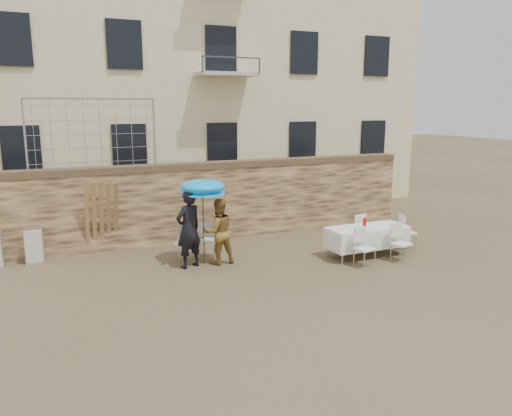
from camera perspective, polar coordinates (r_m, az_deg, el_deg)
name	(u,v)px	position (r m, az deg, el deg)	size (l,w,h in m)	color
ground	(281,296)	(10.37, 2.85, -10.05)	(80.00, 80.00, 0.00)	brown
stone_wall	(205,201)	(14.55, -5.84, 0.76)	(13.00, 0.50, 2.20)	olive
apartment_building	(147,10)	(21.39, -12.34, 21.26)	(20.00, 8.00, 15.00)	beige
chain_link_fence	(93,134)	(13.71, -18.16, 8.01)	(3.20, 0.06, 1.80)	gray
man_suit	(189,229)	(11.98, -7.71, -2.41)	(0.69, 0.45, 1.89)	black
woman_dress	(218,231)	(12.23, -4.31, -2.69)	(0.79, 0.61, 1.62)	#BE893A
umbrella	(203,189)	(12.00, -6.12, 2.15)	(1.12, 1.12, 1.98)	#3F3F44
couple_chair_left	(183,242)	(12.61, -8.34, -3.90)	(0.48, 0.48, 0.96)	white
couple_chair_right	(210,239)	(12.80, -5.31, -3.59)	(0.48, 0.48, 0.96)	white
banquet_table	(367,228)	(13.15, 12.60, -2.29)	(2.10, 0.85, 0.78)	white
soda_bottle	(365,224)	(12.87, 12.30, -1.77)	(0.09, 0.09, 0.26)	red
table_chair_front_left	(365,248)	(12.28, 12.32, -4.47)	(0.48, 0.48, 0.96)	white
table_chair_front_right	(402,243)	(12.94, 16.30, -3.85)	(0.48, 0.48, 0.96)	white
table_chair_back	(355,230)	(13.95, 11.30, -2.49)	(0.48, 0.48, 0.96)	white
table_chair_side	(408,232)	(14.13, 16.93, -2.59)	(0.48, 0.48, 0.96)	white
chair_stack_right	(34,244)	(13.57, -24.04, -3.78)	(0.46, 0.40, 0.92)	white
wood_planks	(99,217)	(13.57, -17.48, -0.95)	(0.70, 0.20, 2.00)	#A37749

